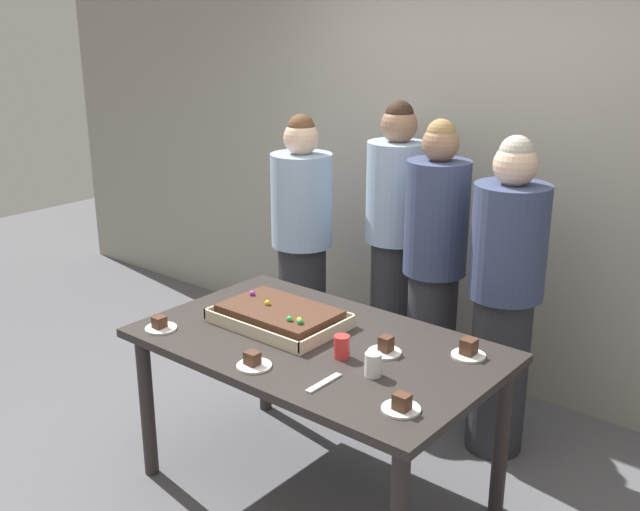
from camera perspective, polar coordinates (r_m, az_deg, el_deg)
The scene contains 16 objects.
ground_plane at distance 3.81m, azimuth -0.22°, elevation -17.48°, with size 12.00×12.00×0.00m, color #5B5B60.
interior_back_panel at distance 4.51m, azimuth 13.00°, elevation 8.48°, with size 8.00×0.12×3.00m, color #9E998E.
party_table at distance 3.45m, azimuth -0.23°, elevation -7.96°, with size 1.64×1.00×0.79m.
sheet_cake at distance 3.58m, azimuth -3.10°, elevation -4.65°, with size 0.61×0.42×0.11m.
plated_slice_near_left at distance 3.32m, azimuth 11.29°, elevation -7.13°, with size 0.15×0.15×0.08m.
plated_slice_near_right at distance 3.30m, azimuth 5.00°, elevation -7.08°, with size 0.15×0.15×0.08m.
plated_slice_far_left at distance 2.86m, azimuth 6.24°, elevation -11.33°, with size 0.15×0.15×0.07m.
plated_slice_far_right at distance 3.18m, azimuth -5.12°, elevation -8.14°, with size 0.15×0.15×0.07m.
plated_slice_center_front at distance 3.61m, azimuth -12.10°, elevation -5.26°, with size 0.15×0.15×0.06m.
drink_cup_nearest at distance 3.24m, azimuth 1.67°, elevation -6.97°, with size 0.07×0.07×0.10m, color red.
drink_cup_middle at distance 3.09m, azimuth 4.08°, elevation -8.31°, with size 0.07×0.07×0.10m, color white.
cake_server_utensil at distance 3.04m, azimuth 0.29°, elevation -9.71°, with size 0.03×0.20×0.01m, color silver.
person_serving_front at distance 4.11m, azimuth 8.72°, elevation -1.12°, with size 0.34×0.34×1.70m.
person_green_shirt_behind at distance 4.65m, azimuth -1.39°, elevation 0.91°, with size 0.38×0.38×1.65m.
person_striped_tie_right at distance 4.50m, azimuth 5.78°, elevation 1.01°, with size 0.36×0.36×1.75m.
person_far_right_suit at distance 3.86m, azimuth 13.92°, elevation -3.09°, with size 0.37×0.37×1.67m.
Camera 1 is at (1.98, -2.39, 2.22)m, focal length 41.87 mm.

